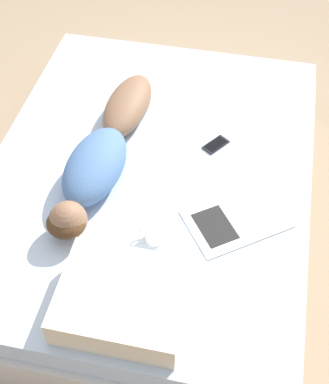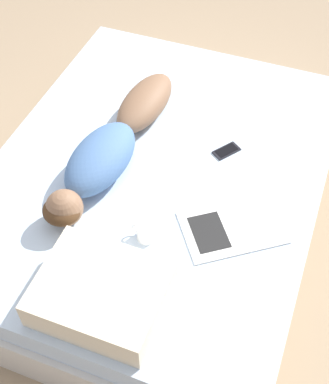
{
  "view_description": "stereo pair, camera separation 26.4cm",
  "coord_description": "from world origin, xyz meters",
  "px_view_note": "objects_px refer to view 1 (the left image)",
  "views": [
    {
      "loc": [
        -0.48,
        1.87,
        2.49
      ],
      "look_at": [
        -0.12,
        0.2,
        0.47
      ],
      "focal_mm": 50.0,
      "sensor_mm": 36.0,
      "label": 1
    },
    {
      "loc": [
        -0.73,
        1.8,
        2.49
      ],
      "look_at": [
        -0.12,
        0.2,
        0.47
      ],
      "focal_mm": 50.0,
      "sensor_mm": 36.0,
      "label": 2
    }
  ],
  "objects_px": {
    "person": "(103,151)",
    "coffee_mug": "(154,233)",
    "cell_phone": "(216,145)",
    "open_magazine": "(236,219)"
  },
  "relations": [
    {
      "from": "person",
      "to": "open_magazine",
      "type": "xyz_separation_m",
      "value": [
        -0.73,
        0.23,
        -0.09
      ]
    },
    {
      "from": "person",
      "to": "coffee_mug",
      "type": "bearing_deg",
      "value": 135.1
    },
    {
      "from": "person",
      "to": "coffee_mug",
      "type": "height_order",
      "value": "person"
    },
    {
      "from": "person",
      "to": "coffee_mug",
      "type": "relative_size",
      "value": 9.91
    },
    {
      "from": "open_magazine",
      "to": "person",
      "type": "bearing_deg",
      "value": -53.55
    },
    {
      "from": "person",
      "to": "cell_phone",
      "type": "height_order",
      "value": "person"
    },
    {
      "from": "cell_phone",
      "to": "open_magazine",
      "type": "bearing_deg",
      "value": 144.65
    },
    {
      "from": "cell_phone",
      "to": "coffee_mug",
      "type": "bearing_deg",
      "value": 109.8
    },
    {
      "from": "cell_phone",
      "to": "person",
      "type": "bearing_deg",
      "value": 60.45
    },
    {
      "from": "person",
      "to": "cell_phone",
      "type": "bearing_deg",
      "value": -150.85
    }
  ]
}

